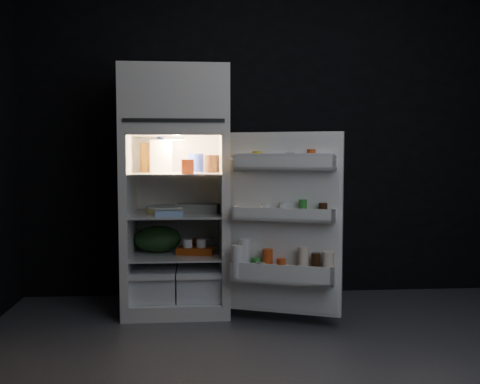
{
  "coord_description": "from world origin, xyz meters",
  "views": [
    {
      "loc": [
        -0.58,
        -2.69,
        1.17
      ],
      "look_at": [
        -0.29,
        1.0,
        0.9
      ],
      "focal_mm": 40.0,
      "sensor_mm": 36.0,
      "label": 1
    }
  ],
  "objects": [
    {
      "name": "floor",
      "position": [
        0.0,
        0.0,
        0.0
      ],
      "size": [
        4.0,
        3.4,
        0.0
      ],
      "primitive_type": "cube",
      "color": "#505055",
      "rests_on": "ground"
    },
    {
      "name": "wall_back",
      "position": [
        0.0,
        1.7,
        1.35
      ],
      "size": [
        4.0,
        0.0,
        2.7
      ],
      "primitive_type": "cube",
      "color": "black",
      "rests_on": "ground"
    },
    {
      "name": "refrigerator",
      "position": [
        -0.74,
        1.32,
        0.96
      ],
      "size": [
        0.76,
        0.71,
        1.78
      ],
      "color": "white",
      "rests_on": "ground"
    },
    {
      "name": "fridge_door",
      "position": [
        -0.01,
        0.81,
        0.68
      ],
      "size": [
        0.74,
        0.43,
        1.22
      ],
      "color": "white",
      "rests_on": "ground"
    },
    {
      "name": "milk_jug",
      "position": [
        -0.86,
        1.33,
        1.15
      ],
      "size": [
        0.18,
        0.18,
        0.24
      ],
      "primitive_type": "cube",
      "rotation": [
        0.0,
        0.0,
        0.16
      ],
      "color": "white",
      "rests_on": "refrigerator"
    },
    {
      "name": "mayo_jar",
      "position": [
        -0.6,
        1.38,
        1.1
      ],
      "size": [
        0.13,
        0.13,
        0.14
      ],
      "primitive_type": "cylinder",
      "rotation": [
        0.0,
        0.0,
        0.11
      ],
      "color": "#2134B6",
      "rests_on": "refrigerator"
    },
    {
      "name": "jam_jar",
      "position": [
        -0.48,
        1.27,
        1.09
      ],
      "size": [
        0.13,
        0.13,
        0.13
      ],
      "primitive_type": "cylinder",
      "rotation": [
        0.0,
        0.0,
        -0.21
      ],
      "color": "black",
      "rests_on": "refrigerator"
    },
    {
      "name": "amber_bottle",
      "position": [
        -0.98,
        1.42,
        1.14
      ],
      "size": [
        0.1,
        0.1,
        0.22
      ],
      "primitive_type": "cylinder",
      "rotation": [
        0.0,
        0.0,
        0.37
      ],
      "color": "orange",
      "rests_on": "refrigerator"
    },
    {
      "name": "small_carton",
      "position": [
        -0.66,
        1.09,
        1.08
      ],
      "size": [
        0.09,
        0.08,
        0.1
      ],
      "primitive_type": "cube",
      "rotation": [
        0.0,
        0.0,
        0.15
      ],
      "color": "#D74B19",
      "rests_on": "refrigerator"
    },
    {
      "name": "egg_carton",
      "position": [
        -0.59,
        1.25,
        0.76
      ],
      "size": [
        0.34,
        0.2,
        0.07
      ],
      "primitive_type": "cube",
      "rotation": [
        0.0,
        0.0,
        -0.27
      ],
      "color": "gray",
      "rests_on": "refrigerator"
    },
    {
      "name": "pie",
      "position": [
        -0.82,
        1.31,
        0.75
      ],
      "size": [
        0.42,
        0.42,
        0.04
      ],
      "primitive_type": "cylinder",
      "rotation": [
        0.0,
        0.0,
        -0.42
      ],
      "color": "#CDBB6C",
      "rests_on": "refrigerator"
    },
    {
      "name": "flat_package",
      "position": [
        -0.79,
        1.09,
        0.75
      ],
      "size": [
        0.2,
        0.1,
        0.04
      ],
      "primitive_type": "cube",
      "rotation": [
        0.0,
        0.0,
        0.04
      ],
      "color": "#8EAFDB",
      "rests_on": "refrigerator"
    },
    {
      "name": "wrapped_pkg",
      "position": [
        -0.53,
        1.4,
        0.75
      ],
      "size": [
        0.16,
        0.14,
        0.05
      ],
      "primitive_type": "cube",
      "rotation": [
        0.0,
        0.0,
        0.38
      ],
      "color": "#F0DEC4",
      "rests_on": "refrigerator"
    },
    {
      "name": "produce_bag",
      "position": [
        -0.89,
        1.34,
        0.52
      ],
      "size": [
        0.36,
        0.3,
        0.2
      ],
      "primitive_type": "ellipsoid",
      "rotation": [
        0.0,
        0.0,
        -0.01
      ],
      "color": "#193815",
      "rests_on": "refrigerator"
    },
    {
      "name": "yogurt_tray",
      "position": [
        -0.6,
        1.22,
        0.45
      ],
      "size": [
        0.29,
        0.2,
        0.05
      ],
      "primitive_type": "cube",
      "rotation": [
        0.0,
        0.0,
        -0.22
      ],
      "color": "#9D3B0D",
      "rests_on": "refrigerator"
    },
    {
      "name": "small_can_red",
      "position": [
        -0.6,
        1.39,
        0.47
      ],
      "size": [
        0.09,
        0.09,
        0.09
      ],
      "primitive_type": "cylinder",
      "rotation": [
        0.0,
        0.0,
        0.41
      ],
      "color": "#9D3B0D",
      "rests_on": "refrigerator"
    },
    {
      "name": "small_can_silver",
      "position": [
        -0.5,
        1.42,
        0.47
      ],
      "size": [
        0.08,
        0.08,
        0.09
      ],
      "primitive_type": "cylinder",
      "rotation": [
        0.0,
        0.0,
        0.42
      ],
      "color": "white",
      "rests_on": "refrigerator"
    }
  ]
}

